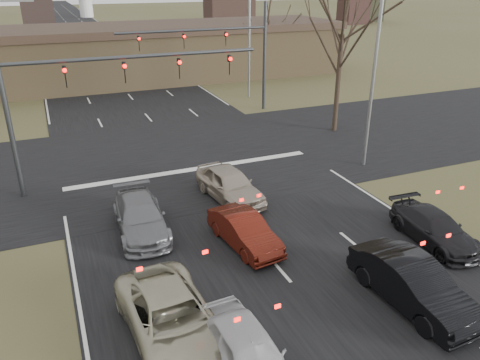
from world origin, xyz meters
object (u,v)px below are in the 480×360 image
Objects in this scene: car_red_ahead at (244,231)px; car_silver_ahead at (230,184)px; car_black_hatch at (412,284)px; building at (135,53)px; mast_arm_near at (81,85)px; car_silver_suv at (172,319)px; mast_arm_far at (230,46)px; car_white_sedan at (248,354)px; car_charcoal_sedan at (435,228)px; streetlight_right_far at (247,30)px; car_grey_ahead at (140,217)px; streetlight_right_near at (372,64)px.

car_silver_ahead is (1.01, 4.07, 0.12)m from car_red_ahead.
building is at bearing 88.83° from car_black_hatch.
mast_arm_near is at bearing 112.55° from car_red_ahead.
car_silver_ahead is at bearing 54.59° from car_silver_suv.
car_white_sedan is at bearing -110.76° from mast_arm_far.
building reaches higher than car_charcoal_sedan.
car_silver_suv is at bearing -117.79° from streetlight_right_far.
mast_arm_far reaches higher than car_silver_ahead.
mast_arm_far reaches higher than car_silver_suv.
building reaches higher than car_grey_ahead.
car_white_sedan is 6.04m from car_black_hatch.
streetlight_right_far is at bearing 51.89° from mast_arm_far.
car_charcoal_sedan is 7.49m from car_red_ahead.
streetlight_right_near is at bearing -78.53° from mast_arm_far.
mast_arm_near is 1.21× the size of streetlight_right_far.
streetlight_right_near is (14.05, -3.00, 0.51)m from mast_arm_near.
car_white_sedan is 1.08× the size of car_red_ahead.
mast_arm_near is 16.60m from car_charcoal_sedan.
mast_arm_near reaches higher than car_white_sedan.
car_silver_suv is 1.23× the size of car_white_sedan.
car_grey_ahead is at bearing 135.48° from car_red_ahead.
car_silver_ahead is (-2.50, 9.40, -0.00)m from car_black_hatch.
car_silver_suv is 1.23× the size of car_charcoal_sedan.
streetlight_right_far is at bearing 88.32° from streetlight_right_near.
car_black_hatch is 1.10× the size of car_charcoal_sedan.
streetlight_right_near is 16.83m from car_silver_suv.
car_red_ahead is at bearing 162.75° from car_charcoal_sedan.
streetlight_right_near is at bearing 40.30° from car_white_sedan.
streetlight_right_far is at bearing 58.61° from car_grey_ahead.
car_silver_ahead reaches higher than car_grey_ahead.
mast_arm_far is 2.40× the size of car_black_hatch.
streetlight_right_far reaches higher than car_grey_ahead.
streetlight_right_far is 24.17m from car_grey_ahead.
streetlight_right_far reaches higher than mast_arm_near.
car_black_hatch is 10.61m from car_grey_ahead.
car_grey_ahead is at bearing 82.44° from car_silver_suv.
streetlight_right_near is at bearing -12.05° from mast_arm_near.
car_white_sedan is 6.51m from car_red_ahead.
car_silver_ahead is (-5.68, -14.14, -4.26)m from mast_arm_far.
mast_arm_near is 15.04m from car_white_sedan.
mast_arm_far reaches higher than car_charcoal_sedan.
streetlight_right_near reaches higher than car_black_hatch.
streetlight_right_far is 2.13× the size of car_grey_ahead.
car_black_hatch is at bearing -14.32° from car_silver_suv.
car_black_hatch is at bearing -88.51° from building.
car_black_hatch is (6.00, 0.68, 0.05)m from car_white_sedan.
building is at bearing 79.88° from car_silver_ahead.
mast_arm_far is 26.26m from car_white_sedan.
car_silver_suv is 9.40m from car_silver_ahead.
car_charcoal_sedan is at bearing -55.41° from car_silver_ahead.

